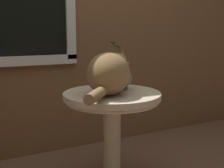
# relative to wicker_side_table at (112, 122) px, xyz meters

# --- Properties ---
(wicker_side_table) EXTENTS (0.57, 0.57, 0.60)m
(wicker_side_table) POSITION_rel_wicker_side_table_xyz_m (0.00, 0.00, 0.00)
(wicker_side_table) COLOR beige
(wicker_side_table) RESTS_ON ground_plane
(cat) EXTENTS (0.43, 0.47, 0.24)m
(cat) POSITION_rel_wicker_side_table_xyz_m (-0.04, -0.04, 0.30)
(cat) COLOR olive
(cat) RESTS_ON wicker_side_table
(pewter_vase_with_ivy) EXTENTS (0.13, 0.12, 0.29)m
(pewter_vase_with_ivy) POSITION_rel_wicker_side_table_xyz_m (0.09, 0.05, 0.27)
(pewter_vase_with_ivy) COLOR slate
(pewter_vase_with_ivy) RESTS_ON wicker_side_table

